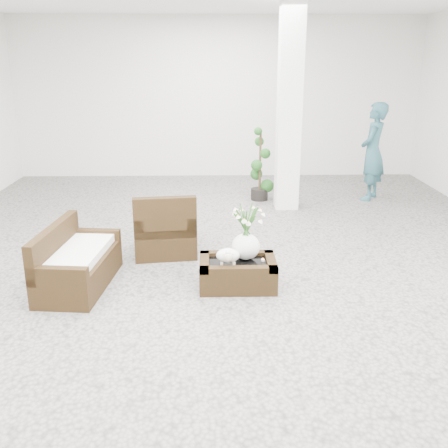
{
  "coord_description": "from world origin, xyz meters",
  "views": [
    {
      "loc": [
        -0.15,
        -6.29,
        2.62
      ],
      "look_at": [
        0.0,
        -0.1,
        0.62
      ],
      "focal_mm": 41.48,
      "sensor_mm": 36.0,
      "label": 1
    }
  ],
  "objects_px": {
    "coffee_table": "(238,274)",
    "loveseat": "(78,257)",
    "topiary": "(260,165)",
    "armchair": "(165,222)"
  },
  "relations": [
    {
      "from": "loveseat",
      "to": "topiary",
      "type": "bearing_deg",
      "value": -27.23
    },
    {
      "from": "armchair",
      "to": "loveseat",
      "type": "xyz_separation_m",
      "value": [
        -0.93,
        -1.1,
        -0.07
      ]
    },
    {
      "from": "coffee_table",
      "to": "topiary",
      "type": "distance_m",
      "value": 4.03
    },
    {
      "from": "coffee_table",
      "to": "armchair",
      "type": "relative_size",
      "value": 1.02
    },
    {
      "from": "coffee_table",
      "to": "loveseat",
      "type": "height_order",
      "value": "loveseat"
    },
    {
      "from": "loveseat",
      "to": "coffee_table",
      "type": "bearing_deg",
      "value": -86.45
    },
    {
      "from": "coffee_table",
      "to": "loveseat",
      "type": "distance_m",
      "value": 1.9
    },
    {
      "from": "loveseat",
      "to": "topiary",
      "type": "xyz_separation_m",
      "value": [
        2.5,
        3.88,
        0.31
      ]
    },
    {
      "from": "coffee_table",
      "to": "armchair",
      "type": "bearing_deg",
      "value": 129.44
    },
    {
      "from": "coffee_table",
      "to": "topiary",
      "type": "bearing_deg",
      "value": 81.16
    }
  ]
}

